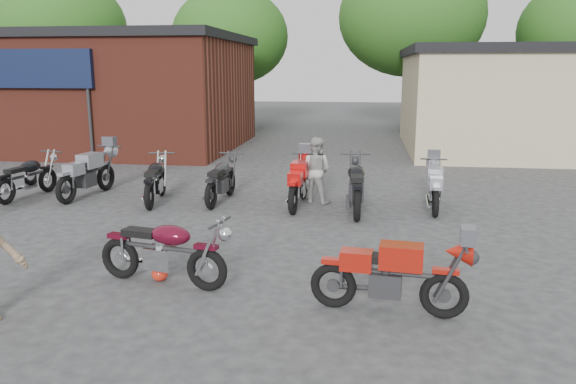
# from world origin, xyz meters

# --- Properties ---
(ground) EXTENTS (90.00, 90.00, 0.00)m
(ground) POSITION_xyz_m (0.00, 0.00, 0.00)
(ground) COLOR #303033
(brick_building) EXTENTS (12.00, 8.00, 4.00)m
(brick_building) POSITION_xyz_m (-9.00, 14.00, 2.00)
(brick_building) COLOR maroon
(brick_building) RESTS_ON ground
(stucco_building) EXTENTS (10.00, 8.00, 3.50)m
(stucco_building) POSITION_xyz_m (8.50, 15.00, 1.75)
(stucco_building) COLOR tan
(stucco_building) RESTS_ON ground
(tree_0) EXTENTS (6.56, 6.56, 8.20)m
(tree_0) POSITION_xyz_m (-14.00, 22.00, 4.10)
(tree_0) COLOR #275015
(tree_0) RESTS_ON ground
(tree_1) EXTENTS (5.92, 5.92, 7.40)m
(tree_1) POSITION_xyz_m (-5.00, 22.00, 3.70)
(tree_1) COLOR #275015
(tree_1) RESTS_ON ground
(tree_2) EXTENTS (7.04, 7.04, 8.80)m
(tree_2) POSITION_xyz_m (4.00, 22.00, 4.40)
(tree_2) COLOR #275015
(tree_2) RESTS_ON ground
(vintage_motorcycle) EXTENTS (2.04, 1.03, 1.13)m
(vintage_motorcycle) POSITION_xyz_m (-0.83, 0.34, 0.56)
(vintage_motorcycle) COLOR #4E091B
(vintage_motorcycle) RESTS_ON ground
(sportbike) EXTENTS (1.94, 0.82, 1.09)m
(sportbike) POSITION_xyz_m (2.29, -0.19, 0.55)
(sportbike) COLOR #B0190E
(sportbike) RESTS_ON ground
(helmet) EXTENTS (0.28, 0.28, 0.22)m
(helmet) POSITION_xyz_m (-0.96, 0.47, 0.11)
(helmet) COLOR red
(helmet) RESTS_ON ground
(person_light) EXTENTS (0.88, 0.78, 1.51)m
(person_light) POSITION_xyz_m (0.84, 5.62, 0.75)
(person_light) COLOR #A9A9A5
(person_light) RESTS_ON ground
(row_bike_0) EXTENTS (0.92, 1.99, 1.11)m
(row_bike_0) POSITION_xyz_m (-5.95, 5.19, 0.56)
(row_bike_0) COLOR black
(row_bike_0) RESTS_ON ground
(row_bike_1) EXTENTS (1.00, 2.20, 1.23)m
(row_bike_1) POSITION_xyz_m (-4.60, 5.48, 0.62)
(row_bike_1) COLOR gray
(row_bike_1) RESTS_ON ground
(row_bike_2) EXTENTS (0.97, 2.05, 1.14)m
(row_bike_2) POSITION_xyz_m (-2.79, 5.16, 0.57)
(row_bike_2) COLOR black
(row_bike_2) RESTS_ON ground
(row_bike_3) EXTENTS (0.75, 1.98, 1.13)m
(row_bike_3) POSITION_xyz_m (-1.31, 5.40, 0.57)
(row_bike_3) COLOR black
(row_bike_3) RESTS_ON ground
(row_bike_4) EXTENTS (0.76, 2.06, 1.18)m
(row_bike_4) POSITION_xyz_m (0.50, 5.23, 0.59)
(row_bike_4) COLOR red
(row_bike_4) RESTS_ON ground
(row_bike_5) EXTENTS (0.81, 2.19, 1.25)m
(row_bike_5) POSITION_xyz_m (1.77, 4.92, 0.62)
(row_bike_5) COLOR black
(row_bike_5) RESTS_ON ground
(row_bike_6) EXTENTS (0.74, 1.92, 1.09)m
(row_bike_6) POSITION_xyz_m (3.45, 5.36, 0.55)
(row_bike_6) COLOR #9495A1
(row_bike_6) RESTS_ON ground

